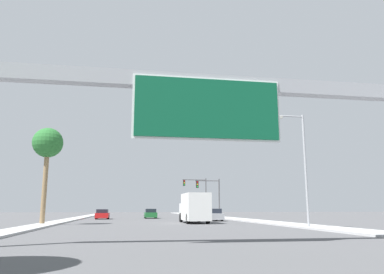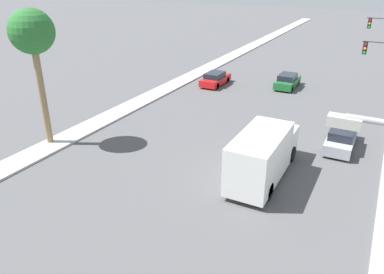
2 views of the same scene
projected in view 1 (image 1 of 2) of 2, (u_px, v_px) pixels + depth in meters
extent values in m
cube|color=#B4B4B4|center=(223.00, 218.00, 58.52)|extent=(3.00, 120.00, 0.15)
cube|color=#B4B4B4|center=(77.00, 218.00, 54.94)|extent=(2.00, 120.00, 0.15)
cube|color=#9EA0A5|center=(206.00, 83.00, 17.34)|extent=(19.90, 0.60, 0.70)
cube|color=white|center=(208.00, 109.00, 16.81)|extent=(6.75, 0.08, 2.91)
cube|color=#0C5133|center=(208.00, 108.00, 16.76)|extent=(6.55, 0.16, 2.71)
cube|color=red|center=(102.00, 215.00, 53.48)|extent=(1.81, 4.34, 0.68)
cube|color=#1E232D|center=(103.00, 211.00, 53.38)|extent=(1.59, 2.26, 0.52)
cylinder|color=black|center=(97.00, 217.00, 54.62)|extent=(0.22, 0.64, 0.64)
cylinder|color=black|center=(109.00, 217.00, 54.87)|extent=(0.22, 0.64, 0.64)
cylinder|color=black|center=(96.00, 217.00, 52.01)|extent=(0.22, 0.64, 0.64)
cylinder|color=black|center=(108.00, 217.00, 52.27)|extent=(0.22, 0.64, 0.64)
cube|color=#1E662D|center=(150.00, 215.00, 57.18)|extent=(1.79, 4.32, 0.71)
cube|color=#1E232D|center=(151.00, 211.00, 57.09)|extent=(1.58, 2.25, 0.55)
cylinder|color=black|center=(145.00, 216.00, 58.31)|extent=(0.22, 0.64, 0.64)
cylinder|color=black|center=(155.00, 216.00, 58.57)|extent=(0.22, 0.64, 0.64)
cylinder|color=black|center=(146.00, 216.00, 55.72)|extent=(0.22, 0.64, 0.64)
cylinder|color=black|center=(156.00, 216.00, 55.98)|extent=(0.22, 0.64, 0.64)
cube|color=#A5A8AD|center=(213.00, 216.00, 46.16)|extent=(1.72, 4.60, 0.74)
cube|color=#1E232D|center=(214.00, 211.00, 46.06)|extent=(1.52, 2.39, 0.56)
cylinder|color=black|center=(205.00, 218.00, 47.38)|extent=(0.22, 0.64, 0.64)
cylinder|color=black|center=(216.00, 218.00, 47.63)|extent=(0.22, 0.64, 0.64)
cylinder|color=black|center=(210.00, 219.00, 44.62)|extent=(0.22, 0.64, 0.64)
cylinder|color=black|center=(222.00, 218.00, 44.86)|extent=(0.22, 0.64, 0.64)
cube|color=white|center=(190.00, 211.00, 42.31)|extent=(2.13, 2.08, 1.78)
cube|color=silver|center=(196.00, 207.00, 38.81)|extent=(2.31, 5.35, 2.75)
cylinder|color=black|center=(181.00, 218.00, 41.92)|extent=(0.28, 1.00, 1.00)
cylinder|color=black|center=(199.00, 217.00, 42.25)|extent=(0.28, 1.00, 1.00)
cylinder|color=black|center=(188.00, 219.00, 37.12)|extent=(0.28, 1.00, 1.00)
cylinder|color=black|center=(208.00, 219.00, 37.46)|extent=(0.28, 1.00, 1.00)
cylinder|color=#4C4C4F|center=(219.00, 198.00, 56.97)|extent=(0.20, 0.20, 5.96)
cylinder|color=#4C4C4F|center=(207.00, 181.00, 57.17)|extent=(3.69, 0.14, 0.14)
cube|color=black|center=(197.00, 184.00, 56.81)|extent=(0.35, 0.28, 1.05)
cylinder|color=red|center=(197.00, 182.00, 56.72)|extent=(0.22, 0.04, 0.22)
cylinder|color=yellow|center=(197.00, 184.00, 56.65)|extent=(0.22, 0.04, 0.22)
cylinder|color=green|center=(197.00, 187.00, 56.59)|extent=(0.22, 0.04, 0.22)
cylinder|color=#4C4C4F|center=(206.00, 197.00, 66.74)|extent=(0.20, 0.20, 6.83)
cylinder|color=#4C4C4F|center=(194.00, 180.00, 66.97)|extent=(4.29, 0.14, 0.14)
cube|color=black|center=(184.00, 183.00, 66.57)|extent=(0.35, 0.28, 1.05)
cylinder|color=red|center=(184.00, 181.00, 66.48)|extent=(0.22, 0.04, 0.22)
cylinder|color=yellow|center=(184.00, 183.00, 66.41)|extent=(0.22, 0.04, 0.22)
cylinder|color=green|center=(184.00, 185.00, 66.35)|extent=(0.22, 0.04, 0.22)
cylinder|color=#8C704C|center=(45.00, 183.00, 35.21)|extent=(0.44, 0.44, 7.73)
sphere|color=#286B2D|center=(48.00, 143.00, 35.93)|extent=(2.86, 2.86, 2.86)
cylinder|color=#9EA0A5|center=(306.00, 170.00, 29.53)|extent=(0.18, 0.18, 8.98)
cylinder|color=#9EA0A5|center=(291.00, 116.00, 30.18)|extent=(2.04, 0.12, 0.12)
cube|color=#B2B2A8|center=(279.00, 117.00, 29.99)|extent=(0.60, 0.28, 0.20)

